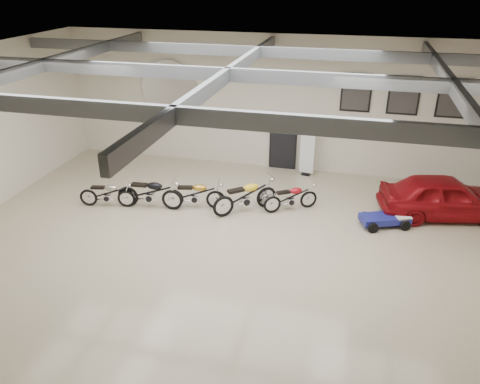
% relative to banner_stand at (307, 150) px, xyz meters
% --- Properties ---
extents(floor, '(16.00, 12.00, 0.01)m').
position_rel_banner_stand_xyz_m(floor, '(-1.48, -5.50, -0.99)').
color(floor, tan).
rests_on(floor, ground).
extents(ceiling, '(16.00, 12.00, 0.01)m').
position_rel_banner_stand_xyz_m(ceiling, '(-1.48, -5.50, 4.01)').
color(ceiling, slate).
rests_on(ceiling, back_wall).
extents(back_wall, '(16.00, 0.02, 5.00)m').
position_rel_banner_stand_xyz_m(back_wall, '(-1.48, 0.50, 1.51)').
color(back_wall, beige).
rests_on(back_wall, floor).
extents(ceiling_beams, '(15.80, 11.80, 0.32)m').
position_rel_banner_stand_xyz_m(ceiling_beams, '(-1.48, -5.50, 3.76)').
color(ceiling_beams, '#56595D').
rests_on(ceiling_beams, ceiling).
extents(door, '(0.92, 0.08, 2.10)m').
position_rel_banner_stand_xyz_m(door, '(-0.98, 0.45, 0.06)').
color(door, black).
rests_on(door, back_wall).
extents(logo_plaque, '(2.30, 0.06, 1.16)m').
position_rel_banner_stand_xyz_m(logo_plaque, '(-5.48, 0.45, 1.81)').
color(logo_plaque, silver).
rests_on(logo_plaque, back_wall).
extents(poster_left, '(1.05, 0.08, 1.35)m').
position_rel_banner_stand_xyz_m(poster_left, '(1.52, 0.46, 2.11)').
color(poster_left, black).
rests_on(poster_left, back_wall).
extents(poster_mid, '(1.05, 0.08, 1.35)m').
position_rel_banner_stand_xyz_m(poster_mid, '(3.12, 0.46, 2.11)').
color(poster_mid, black).
rests_on(poster_mid, back_wall).
extents(poster_right, '(1.05, 0.08, 1.35)m').
position_rel_banner_stand_xyz_m(poster_right, '(4.72, 0.46, 2.11)').
color(poster_right, black).
rests_on(poster_right, back_wall).
extents(oil_sign, '(0.72, 0.10, 0.72)m').
position_rel_banner_stand_xyz_m(oil_sign, '(0.42, 0.45, 0.71)').
color(oil_sign, white).
rests_on(oil_sign, back_wall).
extents(banner_stand, '(0.57, 0.30, 1.98)m').
position_rel_banner_stand_xyz_m(banner_stand, '(0.00, 0.00, 0.00)').
color(banner_stand, white).
rests_on(banner_stand, floor).
extents(motorcycle_silver, '(1.86, 0.86, 0.93)m').
position_rel_banner_stand_xyz_m(motorcycle_silver, '(-5.96, -4.16, -0.52)').
color(motorcycle_silver, silver).
rests_on(motorcycle_silver, floor).
extents(motorcycle_black, '(2.17, 0.82, 1.10)m').
position_rel_banner_stand_xyz_m(motorcycle_black, '(-4.57, -3.91, -0.44)').
color(motorcycle_black, silver).
rests_on(motorcycle_black, floor).
extents(motorcycle_gold, '(2.02, 0.97, 1.01)m').
position_rel_banner_stand_xyz_m(motorcycle_gold, '(-3.16, -3.58, -0.48)').
color(motorcycle_gold, silver).
rests_on(motorcycle_gold, floor).
extents(motorcycle_yellow, '(2.09, 1.91, 1.13)m').
position_rel_banner_stand_xyz_m(motorcycle_yellow, '(-1.53, -3.43, -0.43)').
color(motorcycle_yellow, silver).
rests_on(motorcycle_yellow, floor).
extents(motorcycle_red, '(1.81, 1.39, 0.93)m').
position_rel_banner_stand_xyz_m(motorcycle_red, '(-0.15, -2.97, -0.53)').
color(motorcycle_red, silver).
rests_on(motorcycle_red, floor).
extents(go_kart, '(1.95, 1.41, 0.65)m').
position_rel_banner_stand_xyz_m(go_kart, '(2.89, -3.24, -0.67)').
color(go_kart, navy).
rests_on(go_kart, floor).
extents(vintage_car, '(2.37, 4.18, 1.34)m').
position_rel_banner_stand_xyz_m(vintage_car, '(4.52, -2.21, -0.32)').
color(vintage_car, maroon).
rests_on(vintage_car, floor).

